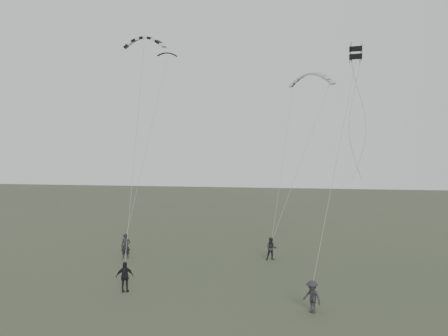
% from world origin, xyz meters
% --- Properties ---
extents(ground, '(140.00, 140.00, 0.00)m').
position_xyz_m(ground, '(0.00, 0.00, 0.00)').
color(ground, '#39442E').
rests_on(ground, ground).
extents(flyer_left, '(0.73, 0.59, 1.74)m').
position_xyz_m(flyer_left, '(-5.74, 6.17, 0.87)').
color(flyer_left, black).
rests_on(flyer_left, ground).
extents(flyer_right, '(0.85, 0.71, 1.56)m').
position_xyz_m(flyer_right, '(4.34, 7.61, 0.78)').
color(flyer_right, '#242429').
rests_on(flyer_right, ground).
extents(flyer_center, '(1.00, 0.84, 1.60)m').
position_xyz_m(flyer_center, '(-2.86, -0.73, 0.80)').
color(flyer_center, black).
rests_on(flyer_center, ground).
extents(flyer_far, '(1.10, 1.05, 1.50)m').
position_xyz_m(flyer_far, '(6.93, -2.05, 0.75)').
color(flyer_far, '#26262A').
rests_on(flyer_far, ground).
extents(kite_dark_small, '(1.72, 1.13, 0.62)m').
position_xyz_m(kite_dark_small, '(-4.51, 12.00, 15.55)').
color(kite_dark_small, black).
rests_on(kite_dark_small, flyer_left).
extents(kite_pale_large, '(3.83, 2.20, 1.68)m').
position_xyz_m(kite_pale_large, '(7.03, 12.96, 13.67)').
color(kite_pale_large, '#9FA2A5').
rests_on(kite_pale_large, flyer_right).
extents(kite_striped, '(2.68, 1.06, 1.19)m').
position_xyz_m(kite_striped, '(-3.43, 3.93, 14.66)').
color(kite_striped, black).
rests_on(kite_striped, flyer_center).
extents(kite_box, '(0.82, 0.95, 0.89)m').
position_xyz_m(kite_box, '(9.41, 3.82, 13.17)').
color(kite_box, black).
rests_on(kite_box, flyer_far).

